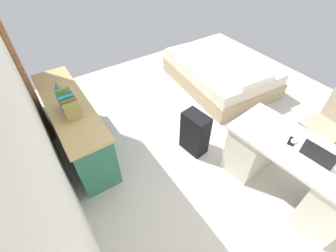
{
  "coord_description": "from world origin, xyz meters",
  "views": [
    {
      "loc": [
        -1.72,
        1.92,
        2.6
      ],
      "look_at": [
        -0.01,
        0.77,
        0.6
      ],
      "focal_mm": 25.31,
      "sensor_mm": 36.0,
      "label": 1
    }
  ],
  "objects": [
    {
      "name": "door_wooden",
      "position": [
        1.66,
        1.99,
        1.02
      ],
      "size": [
        0.88,
        0.05,
        2.04
      ],
      "primitive_type": "cube",
      "color": "brown",
      "rests_on": "ground_plane"
    },
    {
      "name": "bed",
      "position": [
        0.94,
        -1.05,
        0.24
      ],
      "size": [
        2.01,
        1.55,
        0.58
      ],
      "color": "tan",
      "rests_on": "ground_plane"
    },
    {
      "name": "credenza",
      "position": [
        0.86,
        1.69,
        0.4
      ],
      "size": [
        1.8,
        0.48,
        0.79
      ],
      "color": "#2D7056",
      "rests_on": "ground_plane"
    },
    {
      "name": "laptop",
      "position": [
        -1.33,
        -0.1,
        0.79
      ],
      "size": [
        0.33,
        0.25,
        0.21
      ],
      "color": "silver",
      "rests_on": "desk"
    },
    {
      "name": "figurine_small",
      "position": [
        1.22,
        1.69,
        0.84
      ],
      "size": [
        0.08,
        0.08,
        0.11
      ],
      "primitive_type": "cone",
      "color": "#4C7FBF",
      "rests_on": "credenza"
    },
    {
      "name": "wall_back",
      "position": [
        0.0,
        2.07,
        1.35
      ],
      "size": [
        4.41,
        0.1,
        2.7
      ],
      "primitive_type": "cube",
      "color": "white",
      "rests_on": "ground_plane"
    },
    {
      "name": "suitcase_black",
      "position": [
        -0.08,
        0.38,
        0.31
      ],
      "size": [
        0.39,
        0.27,
        0.62
      ],
      "primitive_type": "cube",
      "rotation": [
        0.0,
        0.0,
        0.14
      ],
      "color": "black",
      "rests_on": "ground_plane"
    },
    {
      "name": "ground_plane",
      "position": [
        0.0,
        0.0,
        0.0
      ],
      "size": [
        5.41,
        5.41,
        0.0
      ],
      "primitive_type": "plane",
      "color": "beige"
    },
    {
      "name": "book_row",
      "position": [
        0.65,
        1.69,
        0.9
      ],
      "size": [
        0.36,
        0.17,
        0.23
      ],
      "color": "#968C4B",
      "rests_on": "credenza"
    },
    {
      "name": "computer_mouse",
      "position": [
        -1.07,
        -0.12,
        0.76
      ],
      "size": [
        0.07,
        0.11,
        0.03
      ],
      "primitive_type": "ellipsoid",
      "rotation": [
        0.0,
        0.0,
        0.1
      ],
      "color": "white",
      "rests_on": "desk"
    },
    {
      "name": "cell_phone_by_mouse",
      "position": [
        -1.06,
        -0.1,
        0.75
      ],
      "size": [
        0.11,
        0.15,
        0.01
      ],
      "primitive_type": "cube",
      "rotation": [
        0.0,
        0.0,
        0.36
      ],
      "color": "black",
      "rests_on": "desk"
    },
    {
      "name": "office_chair",
      "position": [
        -1.06,
        -1.0,
        0.42
      ],
      "size": [
        0.52,
        0.52,
        0.94
      ],
      "color": "black",
      "rests_on": "ground_plane"
    },
    {
      "name": "desk",
      "position": [
        -1.17,
        -0.09,
        0.39
      ],
      "size": [
        1.5,
        0.81,
        0.74
      ],
      "color": "silver",
      "rests_on": "ground_plane"
    }
  ]
}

